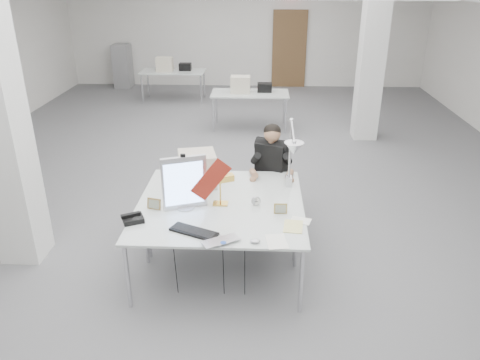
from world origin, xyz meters
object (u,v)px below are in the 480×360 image
at_px(office_chair, 271,181).
at_px(laptop, 223,244).
at_px(desk_phone, 133,219).
at_px(monitor, 184,183).
at_px(beige_monitor, 197,169).
at_px(desk_main, 217,224).
at_px(bankers_lamp, 220,191).
at_px(seated_person, 272,158).
at_px(architect_lamp, 291,155).

xyz_separation_m(office_chair, laptop, (-0.47, -1.92, 0.21)).
bearing_deg(desk_phone, monitor, 8.48).
bearing_deg(beige_monitor, monitor, -108.00).
distance_m(desk_main, monitor, 0.57).
distance_m(monitor, bankers_lamp, 0.40).
distance_m(office_chair, laptop, 1.99).
bearing_deg(seated_person, laptop, -81.15).
xyz_separation_m(bankers_lamp, architect_lamp, (0.76, 0.26, 0.32)).
xyz_separation_m(office_chair, seated_person, (0.00, -0.05, 0.35)).
xyz_separation_m(monitor, laptop, (0.46, -0.73, -0.28)).
xyz_separation_m(monitor, beige_monitor, (0.06, 0.60, -0.09)).
xyz_separation_m(laptop, architect_lamp, (0.67, 1.09, 0.47)).
height_order(desk_main, seated_person, seated_person).
relative_size(desk_main, bankers_lamp, 5.66).
bearing_deg(seated_person, desk_main, -88.37).
bearing_deg(beige_monitor, seated_person, 18.94).
relative_size(laptop, bankers_lamp, 1.13).
relative_size(desk_main, laptop, 5.00).
height_order(desk_main, bankers_lamp, bankers_lamp).
bearing_deg(desk_phone, laptop, -48.34).
xyz_separation_m(desk_main, beige_monitor, (-0.31, 0.92, 0.21)).
bearing_deg(seated_person, bankers_lamp, -95.61).
relative_size(office_chair, desk_phone, 5.47).
bearing_deg(laptop, monitor, 91.73).
bearing_deg(seated_person, office_chair, 113.02).
bearing_deg(beige_monitor, desk_phone, -133.26).
bearing_deg(bankers_lamp, architect_lamp, -5.82).
relative_size(seated_person, desk_phone, 4.53).
relative_size(monitor, laptop, 1.62).
bearing_deg(desk_phone, architect_lamp, -2.01).
relative_size(desk_main, architect_lamp, 1.87).
height_order(monitor, architect_lamp, architect_lamp).
bearing_deg(desk_main, laptop, -76.22).
distance_m(monitor, desk_phone, 0.64).
xyz_separation_m(seated_person, bankers_lamp, (-0.57, -1.04, 0.01)).
bearing_deg(architect_lamp, bankers_lamp, -157.38).
bearing_deg(laptop, desk_phone, 125.88).
relative_size(seated_person, bankers_lamp, 2.89).
height_order(laptop, architect_lamp, architect_lamp).
distance_m(monitor, laptop, 0.91).
bearing_deg(architect_lamp, beige_monitor, 171.00).
bearing_deg(office_chair, monitor, -105.25).
distance_m(laptop, desk_phone, 1.04).
distance_m(seated_person, beige_monitor, 1.03).
xyz_separation_m(laptop, beige_monitor, (-0.41, 1.33, 0.18)).
distance_m(seated_person, bankers_lamp, 1.18).
xyz_separation_m(laptop, bankers_lamp, (-0.10, 0.83, 0.14)).
distance_m(desk_phone, beige_monitor, 1.08).
relative_size(seated_person, architect_lamp, 0.95).
relative_size(laptop, desk_phone, 1.77).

